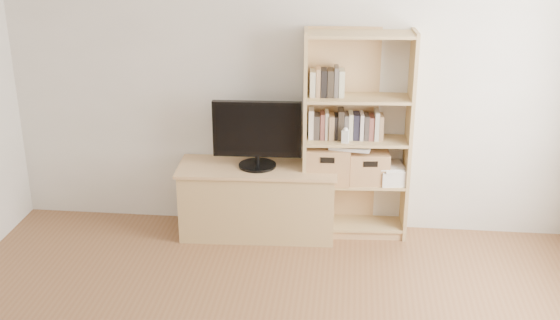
# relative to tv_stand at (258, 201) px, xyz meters

# --- Properties ---
(back_wall) EXTENTS (4.50, 0.02, 2.60)m
(back_wall) POSITION_rel_tv_stand_xyz_m (0.24, 0.23, 1.02)
(back_wall) COLOR beige
(back_wall) RESTS_ON floor
(tv_stand) EXTENTS (1.23, 0.51, 0.55)m
(tv_stand) POSITION_rel_tv_stand_xyz_m (0.00, 0.00, 0.00)
(tv_stand) COLOR tan
(tv_stand) RESTS_ON floor
(bookshelf) EXTENTS (0.84, 0.35, 1.65)m
(bookshelf) POSITION_rel_tv_stand_xyz_m (0.76, 0.08, 0.55)
(bookshelf) COLOR tan
(bookshelf) RESTS_ON floor
(television) EXTENTS (0.68, 0.08, 0.54)m
(television) POSITION_rel_tv_stand_xyz_m (-0.00, 0.00, 0.57)
(television) COLOR black
(television) RESTS_ON tv_stand
(books_row_mid) EXTENTS (0.88, 0.25, 0.23)m
(books_row_mid) POSITION_rel_tv_stand_xyz_m (0.76, 0.10, 0.65)
(books_row_mid) COLOR beige
(books_row_mid) RESTS_ON bookshelf
(books_row_upper) EXTENTS (0.40, 0.15, 0.21)m
(books_row_upper) POSITION_rel_tv_stand_xyz_m (0.58, 0.08, 0.97)
(books_row_upper) COLOR beige
(books_row_upper) RESTS_ON bookshelf
(baby_monitor) EXTENTS (0.06, 0.04, 0.10)m
(baby_monitor) POSITION_rel_tv_stand_xyz_m (0.68, -0.02, 0.58)
(baby_monitor) COLOR white
(baby_monitor) RESTS_ON bookshelf
(basket_left) EXTENTS (0.36, 0.30, 0.29)m
(basket_left) POSITION_rel_tv_stand_xyz_m (0.54, 0.06, 0.32)
(basket_left) COLOR #A26B49
(basket_left) RESTS_ON bookshelf
(basket_right) EXTENTS (0.33, 0.28, 0.25)m
(basket_right) POSITION_rel_tv_stand_xyz_m (0.86, 0.08, 0.31)
(basket_right) COLOR #A26B49
(basket_right) RESTS_ON bookshelf
(laptop) EXTENTS (0.34, 0.26, 0.02)m
(laptop) POSITION_rel_tv_stand_xyz_m (0.72, 0.06, 0.48)
(laptop) COLOR silver
(laptop) RESTS_ON basket_left
(magazine_stack) EXTENTS (0.21, 0.28, 0.12)m
(magazine_stack) POSITION_rel_tv_stand_xyz_m (1.05, 0.10, 0.24)
(magazine_stack) COLOR silver
(magazine_stack) RESTS_ON bookshelf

